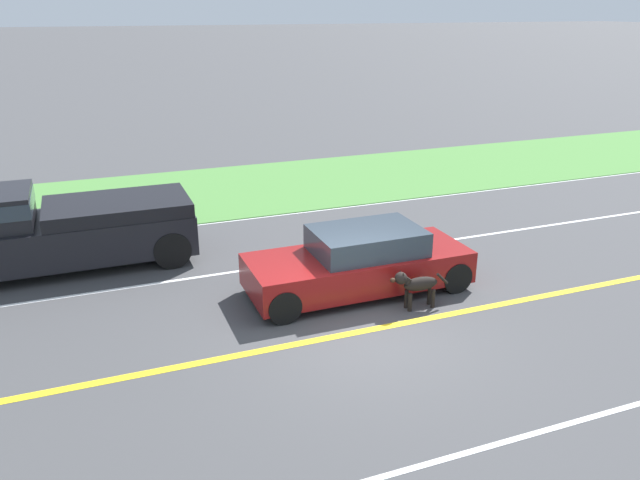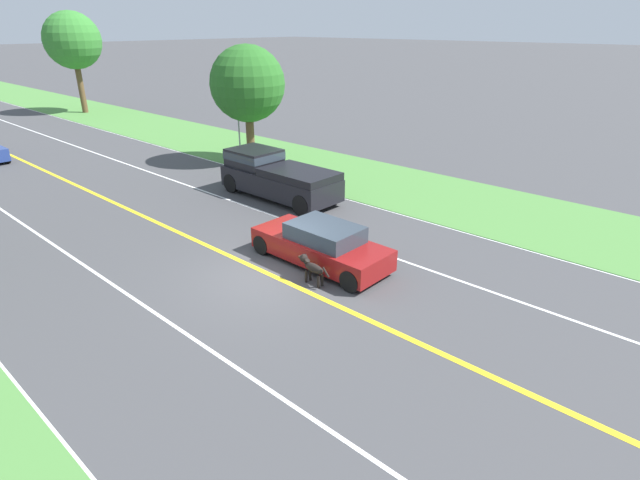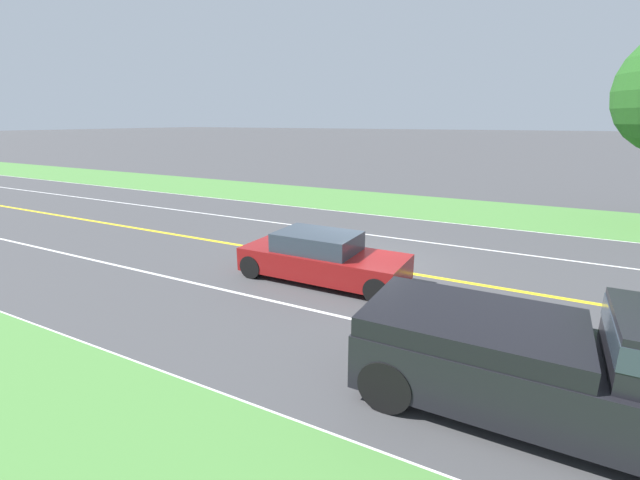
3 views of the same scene
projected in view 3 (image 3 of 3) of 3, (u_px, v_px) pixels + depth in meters
The scene contains 10 objects.
ground_plane at pixel (364, 266), 13.01m from camera, with size 400.00×400.00×0.00m, color #424244.
centre_divider_line at pixel (364, 266), 13.01m from camera, with size 0.18×160.00×0.01m, color yellow.
lane_edge_line_right at pixel (204, 389), 7.05m from camera, with size 0.14×160.00×0.01m, color white.
lane_edge_line_left at pixel (424, 220), 18.97m from camera, with size 0.14×160.00×0.01m, color white.
lane_dash_same_dir at pixel (308, 309), 10.03m from camera, with size 0.10×160.00×0.01m, color white.
lane_dash_oncoming at pixel (400, 239), 15.99m from camera, with size 0.10×160.00×0.01m, color white.
grass_verge_left at pixel (439, 208), 21.52m from camera, with size 6.00×160.00×0.03m, color #4C843D.
ego_car at pixel (322, 258), 11.73m from camera, with size 1.79×4.57×1.34m.
dog at pixel (320, 248), 13.04m from camera, with size 0.28×1.26×0.84m.
pickup_truck at pixel (576, 366), 5.98m from camera, with size 2.06×5.55×1.89m.
Camera 3 is at (11.52, 4.56, 4.28)m, focal length 24.00 mm.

